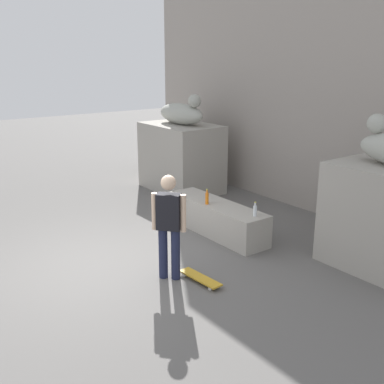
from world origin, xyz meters
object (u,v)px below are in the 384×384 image
object	(u,v)px
statue_reclining_left	(182,113)
bottle_orange	(207,198)
skateboard	(200,278)
bottle_clear	(255,210)
skater	(169,223)

from	to	relation	value
statue_reclining_left	bottle_orange	distance (m)	3.45
statue_reclining_left	skateboard	xyz separation A→B (m)	(4.40, -2.77, -1.93)
bottle_orange	skateboard	bearing A→B (deg)	-40.96
bottle_clear	skater	bearing A→B (deg)	-87.59
skater	skateboard	size ratio (longest dim) A/B	2.05
statue_reclining_left	bottle_orange	size ratio (longest dim) A/B	5.44
skateboard	bottle_orange	size ratio (longest dim) A/B	2.74
bottle_orange	statue_reclining_left	bearing A→B (deg)	153.32
skateboard	bottle_orange	distance (m)	2.13
bottle_clear	bottle_orange	distance (m)	1.08
skateboard	bottle_orange	bearing A→B (deg)	-45.48
skater	bottle_clear	size ratio (longest dim) A/B	6.35
bottle_orange	bottle_clear	bearing A→B (deg)	14.04
skater	bottle_clear	distance (m)	1.90
statue_reclining_left	skateboard	size ratio (longest dim) A/B	1.99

